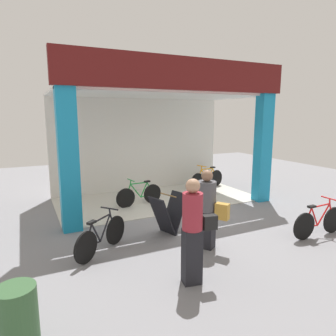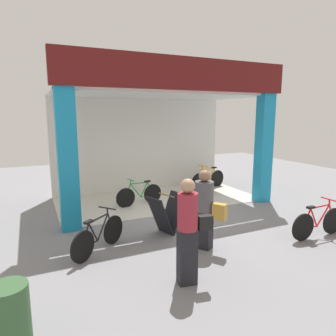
{
  "view_description": "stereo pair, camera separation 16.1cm",
  "coord_description": "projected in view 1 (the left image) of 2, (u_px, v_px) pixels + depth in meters",
  "views": [
    {
      "loc": [
        -3.81,
        -7.13,
        2.71
      ],
      "look_at": [
        0.0,
        0.77,
        1.15
      ],
      "focal_mm": 32.39,
      "sensor_mm": 36.0,
      "label": 1
    },
    {
      "loc": [
        -3.66,
        -7.2,
        2.71
      ],
      "look_at": [
        0.0,
        0.77,
        1.15
      ],
      "focal_mm": 32.39,
      "sensor_mm": 36.0,
      "label": 2
    }
  ],
  "objects": [
    {
      "name": "bicycle_inside_1",
      "position": [
        140.0,
        195.0,
        9.07
      ],
      "size": [
        1.49,
        0.41,
        0.83
      ],
      "color": "black",
      "rests_on": "ground"
    },
    {
      "name": "bicycle_parked_0",
      "position": [
        101.0,
        237.0,
        5.95
      ],
      "size": [
        1.22,
        1.0,
        0.85
      ],
      "color": "black",
      "rests_on": "ground"
    },
    {
      "name": "sandwich_board_sign",
      "position": [
        168.0,
        214.0,
        6.93
      ],
      "size": [
        0.93,
        0.73,
        0.93
      ],
      "color": "black",
      "rests_on": "ground"
    },
    {
      "name": "pedestrian_0",
      "position": [
        208.0,
        208.0,
        6.1
      ],
      "size": [
        0.58,
        0.7,
        1.62
      ],
      "color": "black",
      "rests_on": "ground"
    },
    {
      "name": "bicycle_parked_1",
      "position": [
        319.0,
        222.0,
        6.77
      ],
      "size": [
        1.55,
        0.43,
        0.85
      ],
      "color": "black",
      "rests_on": "ground"
    },
    {
      "name": "bicycle_inside_0",
      "position": [
        207.0,
        179.0,
        11.14
      ],
      "size": [
        1.59,
        0.51,
        0.89
      ],
      "color": "black",
      "rests_on": "ground"
    },
    {
      "name": "trash_bin",
      "position": [
        18.0,
        322.0,
        3.39
      ],
      "size": [
        0.44,
        0.44,
        0.84
      ],
      "primitive_type": "cylinder",
      "color": "#335933",
      "rests_on": "ground"
    },
    {
      "name": "shop_facade",
      "position": [
        156.0,
        130.0,
        9.46
      ],
      "size": [
        6.42,
        3.39,
        4.13
      ],
      "color": "beige",
      "rests_on": "ground"
    },
    {
      "name": "ground_plane",
      "position": [
        180.0,
        213.0,
        8.42
      ],
      "size": [
        20.44,
        20.44,
        0.0
      ],
      "primitive_type": "plane",
      "color": "gray",
      "rests_on": "ground"
    },
    {
      "name": "pedestrian_1",
      "position": [
        193.0,
        230.0,
        4.8
      ],
      "size": [
        0.6,
        0.37,
        1.73
      ],
      "color": "black",
      "rests_on": "ground"
    }
  ]
}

